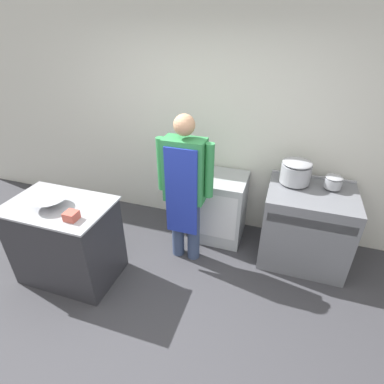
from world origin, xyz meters
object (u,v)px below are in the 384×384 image
fridge_unit (221,207)px  stove (305,226)px  person_cook (185,185)px  sauce_pot (333,182)px  mixing_bowl (50,202)px  plastic_tub (71,216)px  stock_pot (296,171)px

fridge_unit → stove: bearing=-6.5°
person_cook → sauce_pot: size_ratio=9.42×
fridge_unit → mixing_bowl: bearing=-139.1°
stove → person_cook: (-1.29, -0.40, 0.52)m
plastic_tub → stock_pot: 2.31m
stove → plastic_tub: plastic_tub is taller
mixing_bowl → stock_pot: 2.52m
person_cook → plastic_tub: (-0.78, -0.82, -0.02)m
mixing_bowl → plastic_tub: bearing=-19.3°
plastic_tub → stock_pot: stock_pot is taller
mixing_bowl → stock_pot: stock_pot is taller
fridge_unit → sauce_pot: 1.30m
sauce_pot → stock_pot: bearing=180.0°
stove → person_cook: size_ratio=0.54×
stove → mixing_bowl: 2.69m
plastic_tub → sauce_pot: bearing=31.0°
mixing_bowl → plastic_tub: size_ratio=2.92×
person_cook → sauce_pot: 1.57m
plastic_tub → stove: bearing=30.6°
sauce_pot → person_cook: bearing=-160.0°
mixing_bowl → stove: bearing=24.8°
fridge_unit → stock_pot: (0.79, 0.02, 0.62)m
stock_pot → mixing_bowl: bearing=-150.5°
fridge_unit → person_cook: (-0.30, -0.52, 0.54)m
person_cook → sauce_pot: bearing=20.0°
stove → mixing_bowl: mixing_bowl is taller
person_cook → sauce_pot: (1.47, 0.53, 0.01)m
person_cook → mixing_bowl: person_cook is taller
stock_pot → plastic_tub: bearing=-144.0°
fridge_unit → sauce_pot: bearing=0.9°
stove → sauce_pot: 0.57m
person_cook → stock_pot: 1.21m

